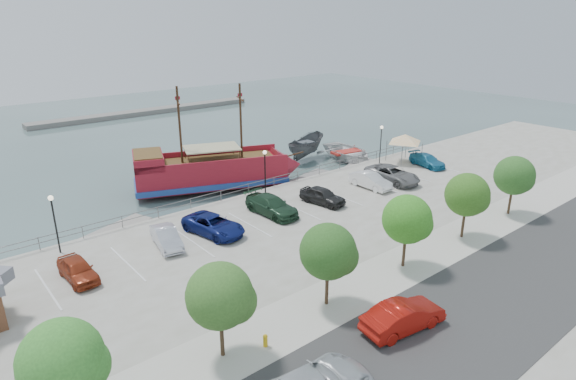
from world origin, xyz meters
TOP-DOWN VIEW (x-y plane):
  - ground at (0.00, 0.00)m, footprint 160.00×160.00m
  - street at (0.00, -16.00)m, footprint 100.00×8.00m
  - sidewalk at (0.00, -10.00)m, footprint 100.00×4.00m
  - seawall_railing at (0.00, 7.80)m, footprint 50.00×0.06m
  - far_shore at (10.00, 55.00)m, footprint 40.00×3.00m
  - pirate_ship at (-0.39, 13.05)m, footprint 17.57×10.45m
  - patrol_boat at (12.78, 15.37)m, footprint 7.32×4.68m
  - speedboat at (16.44, 11.86)m, footprint 6.97×8.77m
  - dock_west at (-13.49, 9.20)m, footprint 7.33×4.39m
  - dock_mid at (7.60, 9.20)m, footprint 7.02×3.61m
  - dock_east at (15.21, 9.20)m, footprint 6.56×4.05m
  - canopy_tent at (18.34, 5.02)m, footprint 5.40×5.40m
  - street_sedan at (-6.50, -14.25)m, footprint 4.97×2.36m
  - fire_hydrant at (-12.99, -10.80)m, footprint 0.25×0.25m
  - lamp_post_left at (-18.00, 6.50)m, footprint 0.36×0.36m
  - lamp_post_mid at (0.00, 6.50)m, footprint 0.36×0.36m
  - lamp_post_right at (16.00, 6.50)m, footprint 0.36×0.36m
  - tree_a at (-21.85, -10.07)m, footprint 3.30×3.20m
  - tree_b at (-14.85, -10.07)m, footprint 3.30×3.20m
  - tree_c at (-7.85, -10.07)m, footprint 3.30×3.20m
  - tree_d at (-0.85, -10.07)m, footprint 3.30×3.20m
  - tree_e at (6.15, -10.07)m, footprint 3.30×3.20m
  - tree_f at (13.15, -10.07)m, footprint 3.30×3.20m
  - parked_car_a at (-18.13, 1.95)m, footprint 1.80×4.08m
  - parked_car_b at (-11.76, 2.65)m, footprint 2.20×4.36m
  - parked_car_c at (-8.04, 2.32)m, footprint 3.46×5.64m
  - parked_car_d at (-2.31, 2.55)m, footprint 2.48×5.44m
  - parked_car_e at (2.62, 1.63)m, footprint 2.48×4.54m
  - parked_car_f at (9.00, 1.68)m, footprint 1.56×4.46m
  - parked_car_g at (11.97, 1.46)m, footprint 2.66×5.76m
  - parked_car_h at (19.15, 2.43)m, footprint 2.66×4.82m

SIDE VIEW (x-z plane):
  - ground at x=0.00m, z-range -1.00..-1.00m
  - dock_east at x=15.21m, z-range -1.00..-0.64m
  - dock_mid at x=7.60m, z-range -1.00..-0.61m
  - dock_west at x=-13.49m, z-range -1.00..-0.60m
  - far_shore at x=10.00m, z-range -1.00..-0.20m
  - speedboat at x=16.44m, z-range -1.00..0.63m
  - street at x=0.00m, z-range -0.01..0.03m
  - sidewalk at x=0.00m, z-range -0.01..0.04m
  - patrol_boat at x=12.78m, z-range -1.00..1.65m
  - fire_hydrant at x=-12.99m, z-range 0.03..0.76m
  - seawall_railing at x=0.00m, z-range 0.03..1.03m
  - parked_car_h at x=19.15m, z-range 0.00..1.32m
  - parked_car_a at x=-18.13m, z-range 0.00..1.37m
  - parked_car_b at x=-11.76m, z-range 0.00..1.37m
  - parked_car_c at x=-8.04m, z-range 0.00..1.46m
  - parked_car_e at x=2.62m, z-range 0.00..1.46m
  - parked_car_f at x=9.00m, z-range 0.00..1.47m
  - parked_car_d at x=-2.31m, z-range 0.00..1.54m
  - street_sedan at x=-6.50m, z-range 0.00..1.57m
  - parked_car_g at x=11.97m, z-range 0.00..1.60m
  - pirate_ship at x=-0.39m, z-range -4.63..6.30m
  - lamp_post_left at x=-18.00m, z-range 0.80..5.08m
  - lamp_post_mid at x=0.00m, z-range 0.80..5.08m
  - lamp_post_right at x=16.00m, z-range 0.80..5.08m
  - canopy_tent at x=18.34m, z-range 1.37..5.09m
  - tree_a at x=-21.85m, z-range 0.80..5.80m
  - tree_b at x=-14.85m, z-range 0.80..5.80m
  - tree_c at x=-7.85m, z-range 0.80..5.80m
  - tree_d at x=-0.85m, z-range 0.80..5.80m
  - tree_e at x=6.15m, z-range 0.80..5.80m
  - tree_f at x=13.15m, z-range 0.80..5.80m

